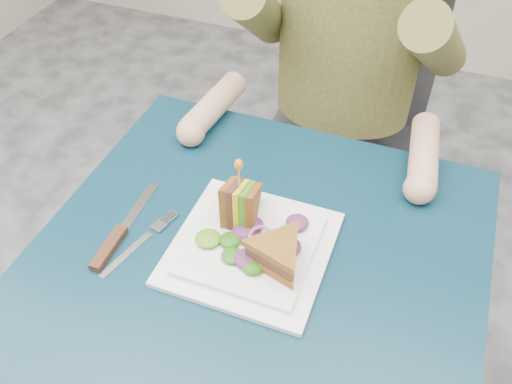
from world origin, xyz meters
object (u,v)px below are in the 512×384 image
at_px(knife, 115,240).
at_px(table, 254,289).
at_px(fork, 138,244).
at_px(sandwich_upright, 240,205).
at_px(sandwich_flat, 277,253).
at_px(plate, 251,247).
at_px(chair, 347,110).

bearing_deg(knife, table, 11.03).
height_order(table, fork, fork).
xyz_separation_m(sandwich_upright, fork, (-0.15, -0.10, -0.05)).
relative_size(sandwich_upright, fork, 0.74).
relative_size(sandwich_flat, knife, 0.66).
bearing_deg(sandwich_upright, plate, -50.09).
bearing_deg(chair, plate, -90.98).
relative_size(table, sandwich_upright, 5.73).
xyz_separation_m(sandwich_flat, sandwich_upright, (-0.09, 0.07, 0.01)).
distance_m(chair, sandwich_upright, 0.71).
distance_m(table, sandwich_flat, 0.13).
distance_m(table, chair, 0.74).
bearing_deg(plate, sandwich_upright, 129.91).
distance_m(sandwich_flat, fork, 0.25).
xyz_separation_m(table, fork, (-0.20, -0.04, 0.08)).
bearing_deg(table, knife, -168.97).
xyz_separation_m(plate, sandwich_flat, (0.06, -0.02, 0.04)).
distance_m(plate, sandwich_upright, 0.07).
bearing_deg(knife, sandwich_flat, 8.34).
bearing_deg(table, sandwich_upright, 127.57).
bearing_deg(plate, knife, -163.68).
height_order(table, sandwich_upright, sandwich_upright).
xyz_separation_m(table, sandwich_upright, (-0.05, 0.06, 0.13)).
bearing_deg(plate, fork, -162.57).
height_order(sandwich_flat, knife, sandwich_flat).
bearing_deg(knife, chair, 72.99).
bearing_deg(sandwich_upright, knife, -149.45).
bearing_deg(chair, knife, -107.01).
distance_m(chair, sandwich_flat, 0.78).
height_order(plate, sandwich_upright, sandwich_upright).
bearing_deg(sandwich_upright, chair, 85.73).
distance_m(chair, plate, 0.74).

